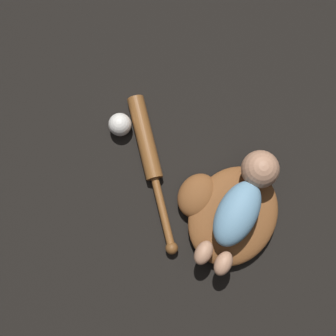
{
  "coord_description": "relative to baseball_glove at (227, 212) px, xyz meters",
  "views": [
    {
      "loc": [
        -0.24,
        0.1,
        1.42
      ],
      "look_at": [
        -0.06,
        0.26,
        0.06
      ],
      "focal_mm": 50.0,
      "sensor_mm": 36.0,
      "label": 1
    }
  ],
  "objects": [
    {
      "name": "baby_figure",
      "position": [
        0.04,
        -0.01,
        0.08
      ],
      "size": [
        0.37,
        0.18,
        0.11
      ],
      "color": "#6693B2",
      "rests_on": "baseball_glove"
    },
    {
      "name": "baseball_glove",
      "position": [
        0.0,
        0.0,
        0.0
      ],
      "size": [
        0.35,
        0.34,
        0.07
      ],
      "color": "brown",
      "rests_on": "ground"
    },
    {
      "name": "baseball",
      "position": [
        -0.01,
        0.42,
        0.0
      ],
      "size": [
        0.07,
        0.07,
        0.07
      ],
      "color": "white",
      "rests_on": "ground"
    },
    {
      "name": "baseball_bat",
      "position": [
        -0.02,
        0.29,
        -0.01
      ],
      "size": [
        0.32,
        0.42,
        0.05
      ],
      "color": "brown",
      "rests_on": "ground"
    },
    {
      "name": "ground_plane",
      "position": [
        0.04,
        -0.04,
        -0.04
      ],
      "size": [
        6.0,
        6.0,
        0.0
      ],
      "primitive_type": "plane",
      "color": "black"
    }
  ]
}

